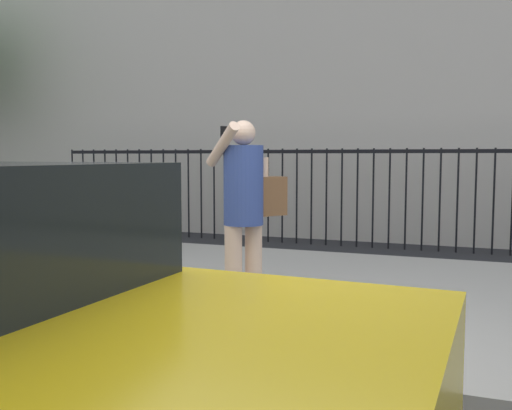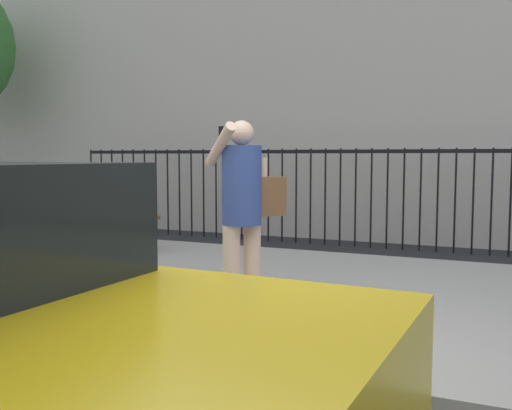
# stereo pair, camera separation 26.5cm
# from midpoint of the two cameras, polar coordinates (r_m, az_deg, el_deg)

# --- Properties ---
(ground_plane) EXTENTS (60.00, 60.00, 0.00)m
(ground_plane) POSITION_cam_midpoint_polar(r_m,az_deg,el_deg) (3.89, -0.98, -17.49)
(ground_plane) COLOR #28282B
(sidewalk) EXTENTS (28.00, 4.40, 0.15)m
(sidewalk) POSITION_cam_midpoint_polar(r_m,az_deg,el_deg) (5.84, 8.26, -9.07)
(sidewalk) COLOR #B2ADA3
(sidewalk) RESTS_ON ground
(iron_fence) EXTENTS (12.03, 0.04, 1.60)m
(iron_fence) POSITION_cam_midpoint_polar(r_m,az_deg,el_deg) (9.29, 14.52, 1.93)
(iron_fence) COLOR black
(iron_fence) RESTS_ON ground
(pedestrian_on_phone) EXTENTS (0.65, 0.70, 1.63)m
(pedestrian_on_phone) POSITION_cam_midpoint_polar(r_m,az_deg,el_deg) (4.90, 0.41, 0.40)
(pedestrian_on_phone) COLOR beige
(pedestrian_on_phone) RESTS_ON sidewalk
(street_bench) EXTENTS (1.60, 0.45, 0.95)m
(street_bench) POSITION_cam_midpoint_polar(r_m,az_deg,el_deg) (8.47, -14.29, -0.85)
(street_bench) COLOR brown
(street_bench) RESTS_ON sidewalk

